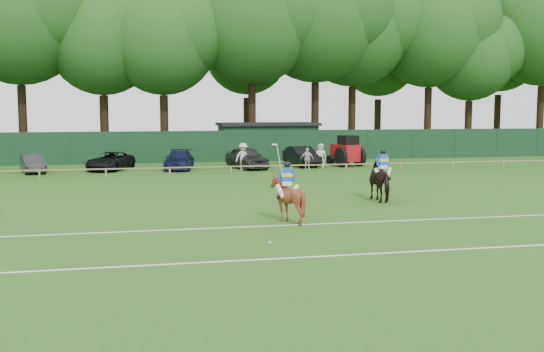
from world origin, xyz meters
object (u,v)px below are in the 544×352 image
object	(u,v)px
sedan_grey	(33,163)
sedan_navy	(179,160)
horse_dark	(383,181)
polo_ball	(270,243)
estate_black	(302,156)
horse_chestnut	(287,199)
utility_shed	(267,140)
spectator_right	(321,156)
spectator_mid	(307,159)
tractor	(346,152)
suv_black	(110,161)
spectator_left	(243,157)
hatch_grey	(247,158)

from	to	relation	value
sedan_grey	sedan_navy	bearing A→B (deg)	-12.81
horse_dark	sedan_grey	size ratio (longest dim) A/B	0.59
sedan_navy	polo_ball	bearing A→B (deg)	-78.36
estate_black	polo_ball	size ratio (longest dim) A/B	48.85
horse_chestnut	sedan_grey	bearing A→B (deg)	-43.55
estate_black	utility_shed	bearing A→B (deg)	89.94
sedan_grey	spectator_right	distance (m)	19.71
spectator_mid	tractor	size ratio (longest dim) A/B	0.51
spectator_mid	horse_dark	bearing A→B (deg)	-81.10
sedan_navy	estate_black	bearing A→B (deg)	13.00
suv_black	utility_shed	bearing A→B (deg)	54.71
horse_chestnut	spectator_mid	size ratio (longest dim) A/B	1.13
polo_ball	estate_black	bearing A→B (deg)	72.87
horse_chestnut	suv_black	size ratio (longest dim) A/B	0.39
estate_black	utility_shed	world-z (taller)	utility_shed
horse_chestnut	spectator_mid	bearing A→B (deg)	-90.69
sedan_navy	estate_black	xyz separation A→B (m)	(9.06, 0.58, 0.06)
spectator_left	spectator_right	bearing A→B (deg)	-17.88
hatch_grey	spectator_right	xyz separation A→B (m)	(5.27, -0.69, 0.11)
horse_dark	horse_chestnut	world-z (taller)	horse_dark
horse_chestnut	spectator_right	bearing A→B (deg)	-93.08
horse_dark	horse_chestnut	xyz separation A→B (m)	(-5.62, -4.40, -0.07)
sedan_navy	estate_black	distance (m)	9.08
spectator_mid	utility_shed	xyz separation A→B (m)	(-0.53, 10.84, 0.76)
spectator_right	utility_shed	size ratio (longest dim) A/B	0.21
hatch_grey	spectator_mid	xyz separation A→B (m)	(3.91, -1.91, 0.01)
spectator_right	tractor	distance (m)	2.47
spectator_right	hatch_grey	bearing A→B (deg)	-154.63
estate_black	spectator_left	bearing A→B (deg)	-163.65
horse_chestnut	utility_shed	xyz separation A→B (m)	(5.63, 30.30, 0.66)
tractor	estate_black	bearing A→B (deg)	153.99
horse_dark	spectator_left	bearing A→B (deg)	-79.34
spectator_left	spectator_right	size ratio (longest dim) A/B	1.07
hatch_grey	estate_black	distance (m)	4.42
sedan_grey	hatch_grey	world-z (taller)	hatch_grey
horse_chestnut	polo_ball	bearing A→B (deg)	85.25
sedan_grey	estate_black	xyz separation A→B (m)	(18.74, 0.90, 0.10)
horse_chestnut	tractor	xyz separation A→B (m)	(9.79, 21.66, 0.21)
spectator_left	spectator_mid	size ratio (longest dim) A/B	1.21
spectator_right	polo_ball	xyz separation A→B (m)	(-9.00, -24.42, -0.83)
utility_shed	estate_black	bearing A→B (deg)	-83.32
spectator_right	tractor	world-z (taller)	tractor
hatch_grey	spectator_mid	world-z (taller)	spectator_mid
sedan_navy	tractor	world-z (taller)	tractor
horse_dark	spectator_left	xyz separation A→B (m)	(-3.82, 15.94, -0.01)
polo_ball	sedan_grey	bearing A→B (deg)	113.01
suv_black	spectator_left	world-z (taller)	spectator_left
utility_shed	horse_dark	bearing A→B (deg)	-90.03
sedan_navy	polo_ball	world-z (taller)	sedan_navy
spectator_left	spectator_right	xyz separation A→B (m)	(5.72, 0.36, -0.06)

